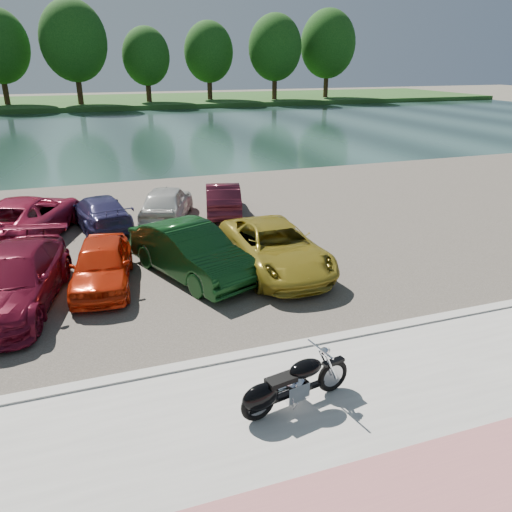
{
  "coord_description": "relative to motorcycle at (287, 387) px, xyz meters",
  "views": [
    {
      "loc": [
        -3.8,
        -6.8,
        6.06
      ],
      "look_at": [
        0.33,
        5.04,
        1.1
      ],
      "focal_mm": 35.0,
      "sensor_mm": 36.0,
      "label": 1
    }
  ],
  "objects": [
    {
      "name": "kerb",
      "position": [
        0.81,
        1.92,
        -0.49
      ],
      "size": [
        60.0,
        0.3,
        0.14
      ],
      "primitive_type": "cube",
      "color": "#A4A09A",
      "rests_on": "ground"
    },
    {
      "name": "far_trees",
      "position": [
        5.17,
        65.71,
        6.93
      ],
      "size": [
        70.25,
        10.68,
        12.52
      ],
      "color": "#352013",
      "rests_on": "far_bank"
    },
    {
      "name": "car_13",
      "position": [
        2.35,
        12.6,
        0.13
      ],
      "size": [
        2.24,
        4.14,
        1.29
      ],
      "primitive_type": "imported",
      "rotation": [
        0.0,
        0.0,
        2.91
      ],
      "color": "#4B1421",
      "rests_on": "parking_lot"
    },
    {
      "name": "river",
      "position": [
        0.81,
        39.92,
        -0.56
      ],
      "size": [
        120.0,
        40.0,
        0.0
      ],
      "primitive_type": "cube",
      "color": "#1A2F2B",
      "rests_on": "ground"
    },
    {
      "name": "car_12",
      "position": [
        -0.02,
        12.4,
        0.19
      ],
      "size": [
        2.99,
        4.49,
        1.42
      ],
      "primitive_type": "imported",
      "rotation": [
        0.0,
        0.0,
        2.8
      ],
      "color": "silver",
      "rests_on": "parking_lot"
    },
    {
      "name": "car_5",
      "position": [
        -0.3,
        6.64,
        0.25
      ],
      "size": [
        3.23,
        4.93,
        1.54
      ],
      "primitive_type": "imported",
      "rotation": [
        0.0,
        0.0,
        0.38
      ],
      "color": "#0E3513",
      "rests_on": "parking_lot"
    },
    {
      "name": "pink_path",
      "position": [
        0.81,
        -2.58,
        -0.46
      ],
      "size": [
        60.0,
        2.0,
        0.01
      ],
      "primitive_type": "cube",
      "color": "#AC6166",
      "rests_on": "promenade"
    },
    {
      "name": "car_4",
      "position": [
        -2.82,
        6.75,
        0.14
      ],
      "size": [
        2.09,
        4.07,
        1.33
      ],
      "primitive_type": "imported",
      "rotation": [
        0.0,
        0.0,
        -0.14
      ],
      "color": "red",
      "rests_on": "parking_lot"
    },
    {
      "name": "ground",
      "position": [
        0.81,
        -0.08,
        -0.56
      ],
      "size": [
        200.0,
        200.0,
        0.0
      ],
      "primitive_type": "plane",
      "color": "#595447",
      "rests_on": "ground"
    },
    {
      "name": "car_3",
      "position": [
        -5.03,
        6.17,
        0.23
      ],
      "size": [
        3.1,
        5.49,
        1.5
      ],
      "primitive_type": "imported",
      "rotation": [
        0.0,
        0.0,
        -0.2
      ],
      "color": "maroon",
      "rests_on": "parking_lot"
    },
    {
      "name": "parking_lot",
      "position": [
        0.81,
        10.92,
        -0.54
      ],
      "size": [
        60.0,
        18.0,
        0.04
      ],
      "primitive_type": "cube",
      "color": "#413C34",
      "rests_on": "ground"
    },
    {
      "name": "motorcycle",
      "position": [
        0.0,
        0.0,
        0.0
      ],
      "size": [
        2.31,
        0.85,
        1.05
      ],
      "rotation": [
        0.0,
        0.0,
        0.19
      ],
      "color": "black",
      "rests_on": "promenade"
    },
    {
      "name": "promenade",
      "position": [
        0.81,
        -1.08,
        -0.51
      ],
      "size": [
        60.0,
        6.0,
        0.1
      ],
      "primitive_type": "cube",
      "color": "#A4A09A",
      "rests_on": "ground"
    },
    {
      "name": "car_6",
      "position": [
        2.22,
        6.29,
        0.19
      ],
      "size": [
        2.38,
        5.11,
        1.42
      ],
      "primitive_type": "imported",
      "rotation": [
        0.0,
        0.0,
        0.01
      ],
      "color": "#A08B25",
      "rests_on": "parking_lot"
    },
    {
      "name": "far_bank",
      "position": [
        0.81,
        71.92,
        -0.26
      ],
      "size": [
        120.0,
        24.0,
        0.6
      ],
      "primitive_type": "cube",
      "color": "#234A1A",
      "rests_on": "ground"
    },
    {
      "name": "car_10",
      "position": [
        -5.1,
        11.98,
        0.24
      ],
      "size": [
        4.2,
        6.03,
        1.53
      ],
      "primitive_type": "imported",
      "rotation": [
        0.0,
        0.0,
        2.81
      ],
      "color": "maroon",
      "rests_on": "parking_lot"
    },
    {
      "name": "car_11",
      "position": [
        -2.6,
        12.34,
        0.1
      ],
      "size": [
        2.51,
        4.5,
        1.23
      ],
      "primitive_type": "imported",
      "rotation": [
        0.0,
        0.0,
        3.33
      ],
      "color": "navy",
      "rests_on": "parking_lot"
    }
  ]
}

